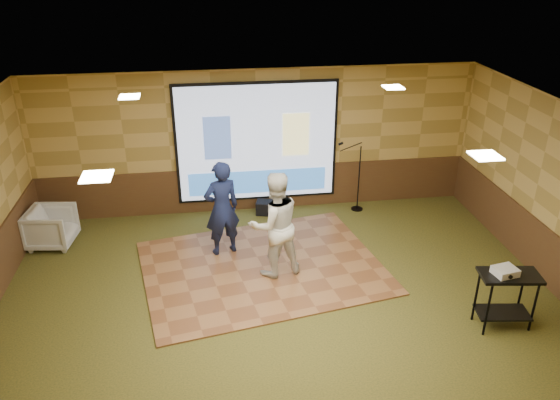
{
  "coord_description": "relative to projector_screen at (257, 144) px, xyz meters",
  "views": [
    {
      "loc": [
        -1.02,
        -7.07,
        5.25
      ],
      "look_at": [
        0.14,
        1.11,
        1.3
      ],
      "focal_mm": 35.0,
      "sensor_mm": 36.0,
      "label": 1
    }
  ],
  "objects": [
    {
      "name": "wainscot_back",
      "position": [
        0.0,
        0.04,
        -1.0
      ],
      "size": [
        9.0,
        0.04,
        0.95
      ],
      "primitive_type": "cube",
      "color": "#502E1A",
      "rests_on": "ground"
    },
    {
      "name": "player_right",
      "position": [
        0.02,
        -2.56,
        -0.51
      ],
      "size": [
        1.05,
        0.9,
        1.86
      ],
      "primitive_type": "imported",
      "rotation": [
        0.0,
        0.0,
        3.38
      ],
      "color": "silver",
      "rests_on": "dance_floor"
    },
    {
      "name": "dance_floor",
      "position": [
        -0.17,
        -2.35,
        -1.46
      ],
      "size": [
        4.57,
        3.79,
        0.03
      ],
      "primitive_type": "cube",
      "rotation": [
        0.0,
        0.0,
        0.18
      ],
      "color": "brown",
      "rests_on": "ground"
    },
    {
      "name": "av_table",
      "position": [
        3.2,
        -4.43,
        -0.86
      ],
      "size": [
        0.86,
        0.45,
        0.9
      ],
      "rotation": [
        0.0,
        0.0,
        -0.14
      ],
      "color": "black",
      "rests_on": "ground"
    },
    {
      "name": "banquet_chair",
      "position": [
        -4.0,
        -0.97,
        -1.1
      ],
      "size": [
        0.91,
        0.89,
        0.74
      ],
      "primitive_type": "imported",
      "rotation": [
        0.0,
        0.0,
        1.44
      ],
      "color": "gray",
      "rests_on": "ground"
    },
    {
      "name": "wainscot_right",
      "position": [
        4.48,
        -3.44,
        -1.0
      ],
      "size": [
        0.04,
        7.0,
        0.95
      ],
      "primitive_type": "cube",
      "color": "#502E1A",
      "rests_on": "ground"
    },
    {
      "name": "downlight_nw",
      "position": [
        -2.2,
        -1.64,
        1.5
      ],
      "size": [
        0.32,
        0.32,
        0.02
      ],
      "primitive_type": "cube",
      "color": "#FFEFBF",
      "rests_on": "room_shell"
    },
    {
      "name": "room_shell",
      "position": [
        0.0,
        -3.44,
        0.62
      ],
      "size": [
        9.04,
        7.04,
        3.02
      ],
      "color": "tan",
      "rests_on": "ground"
    },
    {
      "name": "downlight_sw",
      "position": [
        -2.2,
        -4.94,
        1.5
      ],
      "size": [
        0.32,
        0.32,
        0.02
      ],
      "primitive_type": "cube",
      "color": "#FFEFBF",
      "rests_on": "room_shell"
    },
    {
      "name": "duffel_bag",
      "position": [
        0.16,
        -0.26,
        -1.34
      ],
      "size": [
        0.5,
        0.4,
        0.28
      ],
      "primitive_type": "cube",
      "rotation": [
        0.0,
        0.0,
        -0.25
      ],
      "color": "black",
      "rests_on": "ground"
    },
    {
      "name": "player_left",
      "position": [
        -0.82,
        -1.75,
        -0.55
      ],
      "size": [
        0.75,
        0.61,
        1.78
      ],
      "primitive_type": "imported",
      "rotation": [
        0.0,
        0.0,
        3.45
      ],
      "color": "#151D43",
      "rests_on": "dance_floor"
    },
    {
      "name": "downlight_se",
      "position": [
        2.2,
        -4.94,
        1.5
      ],
      "size": [
        0.32,
        0.32,
        0.02
      ],
      "primitive_type": "cube",
      "color": "#FFEFBF",
      "rests_on": "room_shell"
    },
    {
      "name": "mic_stand",
      "position": [
        2.05,
        -0.32,
        -0.98
      ],
      "size": [
        0.61,
        0.25,
        1.55
      ],
      "rotation": [
        0.0,
        0.0,
        0.4
      ],
      "color": "black",
      "rests_on": "ground"
    },
    {
      "name": "downlight_ne",
      "position": [
        2.2,
        -1.64,
        1.5
      ],
      "size": [
        0.32,
        0.32,
        0.02
      ],
      "primitive_type": "cube",
      "color": "#FFEFBF",
      "rests_on": "room_shell"
    },
    {
      "name": "projector_screen",
      "position": [
        0.0,
        0.0,
        0.0
      ],
      "size": [
        3.32,
        0.06,
        2.52
      ],
      "color": "black",
      "rests_on": "room_shell"
    },
    {
      "name": "projector",
      "position": [
        3.11,
        -4.42,
        -0.52
      ],
      "size": [
        0.37,
        0.32,
        0.11
      ],
      "primitive_type": "cube",
      "rotation": [
        0.0,
        0.0,
        0.18
      ],
      "color": "silver",
      "rests_on": "av_table"
    },
    {
      "name": "ground",
      "position": [
        0.0,
        -3.44,
        -1.47
      ],
      "size": [
        9.0,
        9.0,
        0.0
      ],
      "primitive_type": "plane",
      "color": "#313719",
      "rests_on": "ground"
    }
  ]
}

